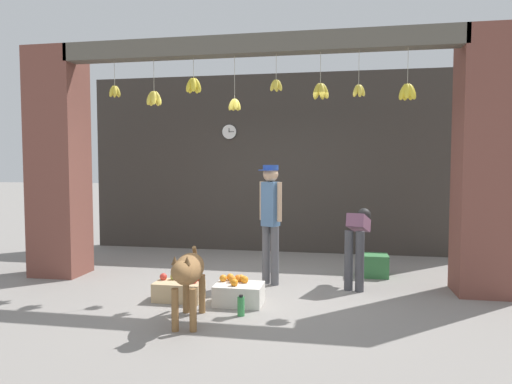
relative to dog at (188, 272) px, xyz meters
name	(u,v)px	position (x,y,z in m)	size (l,w,h in m)	color
ground_plane	(251,289)	(0.39, 1.35, -0.52)	(60.00, 60.00, 0.00)	gray
shop_back_wall	(278,163)	(0.39, 3.97, 1.10)	(7.07, 0.12, 3.24)	#38332D
shop_pillar_left	(59,163)	(-2.50, 1.65, 1.10)	(0.70, 0.60, 3.24)	brown
shop_pillar_right	(487,163)	(3.27, 1.65, 1.10)	(0.70, 0.60, 3.24)	brown
storefront_awning	(253,50)	(0.40, 1.47, 2.54)	(5.17, 0.31, 0.95)	#5B564C
dog	(188,272)	(0.00, 0.00, 0.00)	(0.39, 1.05, 0.76)	olive
shopkeeper	(271,215)	(0.60, 1.64, 0.41)	(0.32, 0.30, 1.60)	#56565B
worker_stooping	(358,237)	(1.74, 1.70, 0.14)	(0.36, 0.76, 1.00)	#424247
fruit_crate_oranges	(239,293)	(0.37, 0.71, -0.39)	(0.55, 0.39, 0.32)	silver
fruit_crate_apples	(179,290)	(-0.36, 0.73, -0.40)	(0.57, 0.32, 0.30)	tan
produce_box_green	(372,265)	(1.97, 2.32, -0.37)	(0.45, 0.34, 0.32)	#387A42
water_bottle	(241,306)	(0.48, 0.31, -0.42)	(0.08, 0.08, 0.22)	#38934C
wall_clock	(229,132)	(-0.50, 3.90, 1.68)	(0.28, 0.03, 0.28)	black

